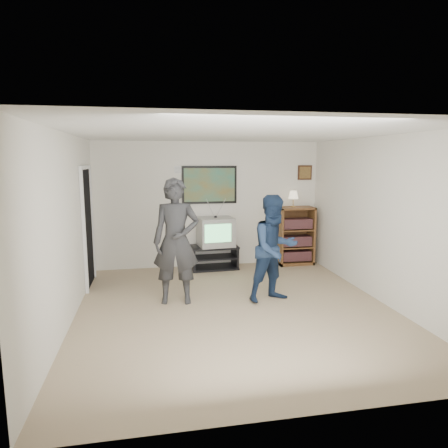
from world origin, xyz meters
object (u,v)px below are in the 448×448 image
object	(u,v)px
bookshelf	(295,236)
person_tall	(176,241)
crt_television	(216,232)
media_stand	(214,257)
person_short	(275,249)

from	to	relation	value
bookshelf	person_tall	bearing A→B (deg)	-144.76
crt_television	bookshelf	world-z (taller)	bookshelf
media_stand	bookshelf	distance (m)	1.75
person_tall	person_short	world-z (taller)	person_tall
media_stand	person_short	distance (m)	2.14
crt_television	person_tall	world-z (taller)	person_tall
media_stand	person_short	size ratio (longest dim) A/B	0.58
media_stand	person_short	world-z (taller)	person_short
bookshelf	person_short	world-z (taller)	person_short
person_tall	person_short	size ratio (longest dim) A/B	1.16
bookshelf	person_short	distance (m)	2.30
person_tall	person_short	bearing A→B (deg)	-0.67
bookshelf	person_short	bearing A→B (deg)	-118.62
bookshelf	person_tall	size ratio (longest dim) A/B	0.63
bookshelf	person_tall	world-z (taller)	person_tall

